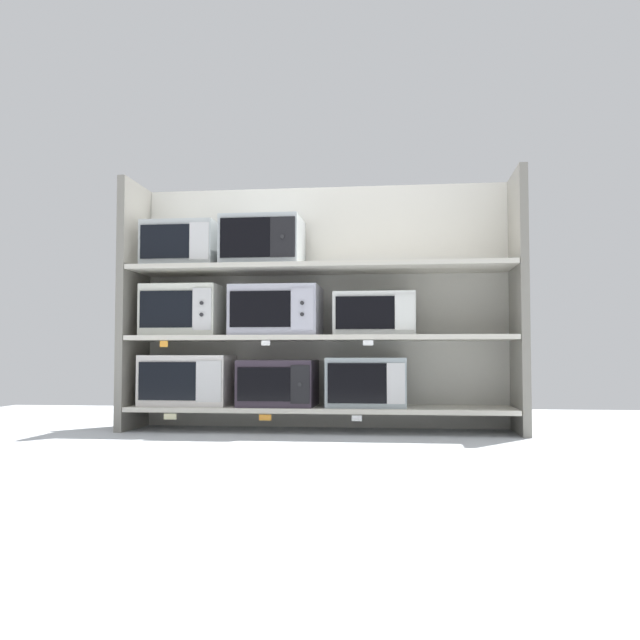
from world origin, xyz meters
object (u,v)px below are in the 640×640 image
object	(u,v)px
microwave_1	(278,383)
microwave_2	(367,382)
microwave_4	(277,311)
microwave_3	(183,311)
microwave_5	(375,314)
microwave_6	(182,246)
microwave_7	(263,243)
microwave_0	(187,380)

from	to	relation	value
microwave_1	microwave_2	size ratio (longest dim) A/B	0.95
microwave_4	microwave_2	bearing A→B (deg)	-0.03
microwave_3	microwave_5	size ratio (longest dim) A/B	0.97
microwave_6	microwave_5	bearing A→B (deg)	-0.00
microwave_1	microwave_5	world-z (taller)	microwave_5
microwave_3	microwave_4	bearing A→B (deg)	0.00
microwave_7	microwave_4	bearing A→B (deg)	0.20
microwave_0	microwave_1	distance (m)	0.60
microwave_3	microwave_6	size ratio (longest dim) A/B	1.04
microwave_6	microwave_7	world-z (taller)	microwave_7
microwave_1	microwave_2	world-z (taller)	microwave_2
microwave_3	microwave_4	distance (m)	0.62
microwave_1	microwave_5	xyz separation A→B (m)	(0.62, -0.00, 0.43)
microwave_2	microwave_6	distance (m)	1.50
microwave_4	microwave_5	bearing A→B (deg)	-0.02
microwave_3	microwave_5	world-z (taller)	microwave_3
microwave_5	microwave_6	world-z (taller)	microwave_6
microwave_0	microwave_4	xyz separation A→B (m)	(0.59, 0.00, 0.44)
microwave_3	microwave_5	bearing A→B (deg)	-0.01
microwave_2	microwave_3	world-z (taller)	microwave_3
microwave_1	microwave_4	bearing A→B (deg)	179.99
microwave_4	microwave_6	size ratio (longest dim) A/B	1.17
microwave_1	microwave_3	xyz separation A→B (m)	(-0.63, -0.00, 0.47)
microwave_1	microwave_6	xyz separation A→B (m)	(-0.64, -0.00, 0.89)
microwave_3	microwave_5	distance (m)	1.25
microwave_6	microwave_7	xyz separation A→B (m)	(0.54, -0.00, 0.01)
microwave_1	microwave_4	distance (m)	0.46
microwave_3	microwave_0	bearing A→B (deg)	-0.14
microwave_2	microwave_7	world-z (taller)	microwave_7
microwave_2	microwave_4	world-z (taller)	microwave_4
microwave_0	microwave_5	bearing A→B (deg)	-0.00
microwave_2	microwave_5	xyz separation A→B (m)	(0.05, 0.00, 0.43)
microwave_7	microwave_5	bearing A→B (deg)	0.01
microwave_5	microwave_6	bearing A→B (deg)	180.00
microwave_1	microwave_3	distance (m)	0.79
microwave_0	microwave_2	bearing A→B (deg)	-0.01
microwave_1	microwave_5	size ratio (longest dim) A/B	0.94
microwave_2	microwave_6	size ratio (longest dim) A/B	1.05
microwave_3	microwave_6	bearing A→B (deg)	-179.61
microwave_3	microwave_4	world-z (taller)	microwave_3
microwave_1	microwave_3	bearing A→B (deg)	-180.00
microwave_4	microwave_6	xyz separation A→B (m)	(-0.63, -0.00, 0.44)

